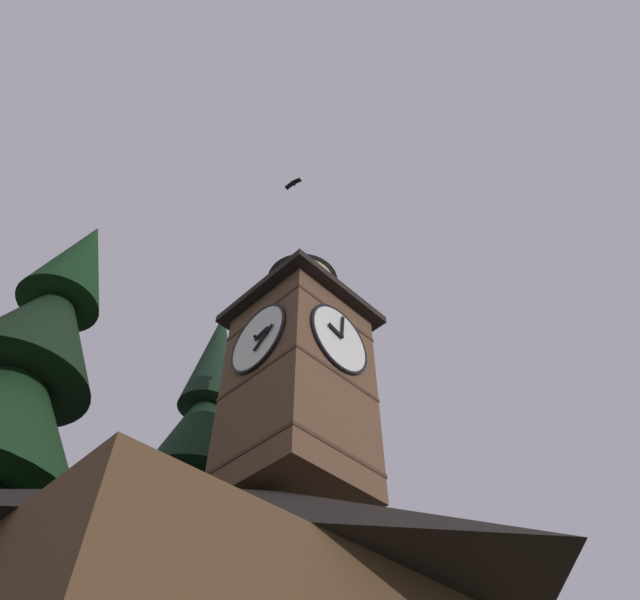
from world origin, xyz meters
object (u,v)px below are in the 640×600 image
object	(u,v)px
clock_tower	(299,371)
flying_bird_high	(293,183)
pine_tree_behind	(171,596)
moon	(243,583)

from	to	relation	value
clock_tower	flying_bird_high	size ratio (longest dim) A/B	12.61
pine_tree_behind	moon	distance (m)	30.12
pine_tree_behind	flying_bird_high	size ratio (longest dim) A/B	26.55
pine_tree_behind	moon	bearing A→B (deg)	-131.95
clock_tower	moon	world-z (taller)	moon
moon	flying_bird_high	bearing A→B (deg)	52.80
pine_tree_behind	flying_bird_high	bearing A→B (deg)	72.88
moon	flying_bird_high	distance (m)	34.37
moon	flying_bird_high	xyz separation A→B (m)	(20.75, 27.34, 1.66)
pine_tree_behind	flying_bird_high	xyz separation A→B (m)	(1.99, 6.46, 12.59)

